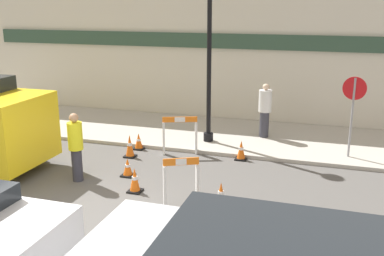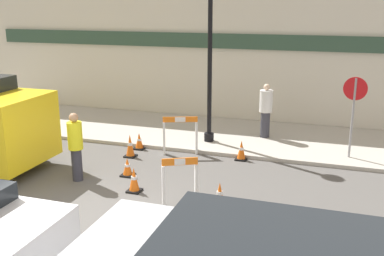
{
  "view_description": "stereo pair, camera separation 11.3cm",
  "coord_description": "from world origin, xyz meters",
  "px_view_note": "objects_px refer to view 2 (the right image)",
  "views": [
    {
      "loc": [
        4.5,
        -6.82,
        4.04
      ],
      "look_at": [
        1.21,
        3.58,
        1.0
      ],
      "focal_mm": 42.0,
      "sensor_mm": 36.0,
      "label": 1
    },
    {
      "loc": [
        4.61,
        -6.79,
        4.04
      ],
      "look_at": [
        1.21,
        3.58,
        1.0
      ],
      "focal_mm": 42.0,
      "sensor_mm": 36.0,
      "label": 2
    }
  ],
  "objects_px": {
    "person_worker": "(76,145)",
    "streetlamp_post": "(210,39)",
    "stop_sign": "(354,104)",
    "person_pedestrian": "(266,109)"
  },
  "relations": [
    {
      "from": "stop_sign",
      "to": "person_worker",
      "type": "height_order",
      "value": "stop_sign"
    },
    {
      "from": "stop_sign",
      "to": "person_pedestrian",
      "type": "height_order",
      "value": "stop_sign"
    },
    {
      "from": "person_worker",
      "to": "person_pedestrian",
      "type": "xyz_separation_m",
      "value": [
        3.67,
        4.59,
        0.09
      ]
    },
    {
      "from": "stop_sign",
      "to": "person_worker",
      "type": "xyz_separation_m",
      "value": [
        -6.1,
        -3.43,
        -0.66
      ]
    },
    {
      "from": "streetlamp_post",
      "to": "person_pedestrian",
      "type": "height_order",
      "value": "streetlamp_post"
    },
    {
      "from": "streetlamp_post",
      "to": "person_worker",
      "type": "bearing_deg",
      "value": -120.64
    },
    {
      "from": "streetlamp_post",
      "to": "stop_sign",
      "type": "bearing_deg",
      "value": -3.52
    },
    {
      "from": "streetlamp_post",
      "to": "stop_sign",
      "type": "relative_size",
      "value": 2.14
    },
    {
      "from": "streetlamp_post",
      "to": "stop_sign",
      "type": "xyz_separation_m",
      "value": [
        3.93,
        -0.24,
        -1.53
      ]
    },
    {
      "from": "person_worker",
      "to": "streetlamp_post",
      "type": "bearing_deg",
      "value": 29.54
    }
  ]
}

